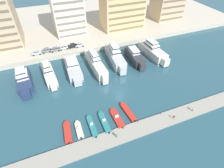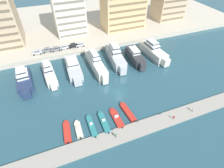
# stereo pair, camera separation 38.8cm
# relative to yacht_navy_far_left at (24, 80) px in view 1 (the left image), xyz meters

# --- Properties ---
(ground_plane) EXTENTS (400.00, 400.00, 0.00)m
(ground_plane) POSITION_rel_yacht_navy_far_left_xyz_m (29.84, -16.15, -2.15)
(ground_plane) COLOR #285160
(quay_promenade) EXTENTS (180.00, 70.00, 2.11)m
(quay_promenade) POSITION_rel_yacht_navy_far_left_xyz_m (29.84, 47.61, -1.10)
(quay_promenade) COLOR beige
(quay_promenade) RESTS_ON ground
(pier_dock) EXTENTS (120.00, 4.71, 0.55)m
(pier_dock) POSITION_rel_yacht_navy_far_left_xyz_m (29.84, -31.68, -1.88)
(pier_dock) COLOR #9E998E
(pier_dock) RESTS_ON ground
(yacht_navy_far_left) EXTENTS (5.87, 15.89, 7.84)m
(yacht_navy_far_left) POSITION_rel_yacht_navy_far_left_xyz_m (0.00, 0.00, 0.00)
(yacht_navy_far_left) COLOR navy
(yacht_navy_far_left) RESTS_ON ground
(yacht_ivory_left) EXTENTS (4.81, 15.54, 8.04)m
(yacht_ivory_left) POSITION_rel_yacht_navy_far_left_xyz_m (8.69, 0.61, 0.06)
(yacht_ivory_left) COLOR silver
(yacht_ivory_left) RESTS_ON ground
(yacht_silver_mid_left) EXTENTS (5.35, 18.11, 6.34)m
(yacht_silver_mid_left) POSITION_rel_yacht_navy_far_left_xyz_m (17.81, 1.16, -0.30)
(yacht_silver_mid_left) COLOR silver
(yacht_silver_mid_left) RESTS_ON ground
(yacht_ivory_center_left) EXTENTS (4.28, 20.98, 8.77)m
(yacht_ivory_center_left) POSITION_rel_yacht_navy_far_left_xyz_m (26.53, -0.15, 0.53)
(yacht_ivory_center_left) COLOR silver
(yacht_ivory_center_left) RESTS_ON ground
(yacht_silver_center) EXTENTS (5.85, 19.62, 9.13)m
(yacht_silver_center) POSITION_rel_yacht_navy_far_left_xyz_m (35.68, 1.72, 0.56)
(yacht_silver_center) COLOR silver
(yacht_silver_center) RESTS_ON ground
(yacht_charcoal_center_right) EXTENTS (4.86, 15.91, 6.91)m
(yacht_charcoal_center_right) POSITION_rel_yacht_navy_far_left_xyz_m (43.59, -0.58, -0.04)
(yacht_charcoal_center_right) COLOR #333338
(yacht_charcoal_center_right) RESTS_ON ground
(yacht_ivory_mid_right) EXTENTS (6.15, 18.80, 8.45)m
(yacht_ivory_mid_right) POSITION_rel_yacht_navy_far_left_xyz_m (52.69, 0.07, 0.31)
(yacht_ivory_mid_right) COLOR silver
(yacht_ivory_mid_right) RESTS_ON ground
(motorboat_red_far_left) EXTENTS (2.32, 7.40, 1.00)m
(motorboat_red_far_left) POSITION_rel_yacht_navy_far_left_xyz_m (10.35, -25.58, -1.66)
(motorboat_red_far_left) COLOR red
(motorboat_red_far_left) RESTS_ON ground
(motorboat_cream_left) EXTENTS (1.77, 6.10, 1.37)m
(motorboat_cream_left) POSITION_rel_yacht_navy_far_left_xyz_m (13.44, -25.92, -1.68)
(motorboat_cream_left) COLOR beige
(motorboat_cream_left) RESTS_ON ground
(motorboat_teal_mid_left) EXTENTS (1.54, 8.03, 1.42)m
(motorboat_teal_mid_left) POSITION_rel_yacht_navy_far_left_xyz_m (17.12, -26.18, -1.66)
(motorboat_teal_mid_left) COLOR teal
(motorboat_teal_mid_left) RESTS_ON ground
(motorboat_teal_center_left) EXTENTS (1.69, 8.12, 1.36)m
(motorboat_teal_center_left) POSITION_rel_yacht_navy_far_left_xyz_m (20.82, -26.20, -1.68)
(motorboat_teal_center_left) COLOR teal
(motorboat_teal_center_left) RESTS_ON ground
(motorboat_red_center) EXTENTS (2.34, 8.00, 1.25)m
(motorboat_red_center) POSITION_rel_yacht_navy_far_left_xyz_m (24.81, -26.13, -1.78)
(motorboat_red_center) COLOR red
(motorboat_red_center) RESTS_ON ground
(motorboat_red_center_right) EXTENTS (2.40, 8.23, 0.88)m
(motorboat_red_center_right) POSITION_rel_yacht_navy_far_left_xyz_m (28.83, -25.19, -1.73)
(motorboat_red_center_right) COLOR red
(motorboat_red_center_right) RESTS_ON ground
(car_silver_far_left) EXTENTS (4.14, 1.99, 1.80)m
(car_silver_far_left) POSITION_rel_yacht_navy_far_left_xyz_m (5.54, 16.35, 0.93)
(car_silver_far_left) COLOR #B7BCC1
(car_silver_far_left) RESTS_ON quay_promenade
(car_grey_left) EXTENTS (4.20, 2.12, 1.80)m
(car_grey_left) POSITION_rel_yacht_navy_far_left_xyz_m (9.65, 16.72, 0.93)
(car_grey_left) COLOR slate
(car_grey_left) RESTS_ON quay_promenade
(car_grey_mid_left) EXTENTS (4.20, 2.12, 1.80)m
(car_grey_mid_left) POSITION_rel_yacht_navy_far_left_xyz_m (13.29, 16.20, 0.93)
(car_grey_mid_left) COLOR slate
(car_grey_mid_left) RESTS_ON quay_promenade
(car_silver_center_left) EXTENTS (4.18, 2.09, 1.80)m
(car_silver_center_left) POSITION_rel_yacht_navy_far_left_xyz_m (17.01, 16.53, 0.93)
(car_silver_center_left) COLOR #B7BCC1
(car_silver_center_left) RESTS_ON quay_promenade
(car_black_center) EXTENTS (4.14, 2.00, 1.80)m
(car_black_center) POSITION_rel_yacht_navy_far_left_xyz_m (21.00, 16.55, 0.93)
(car_black_center) COLOR black
(car_black_center) RESTS_ON quay_promenade
(car_silver_center_right) EXTENTS (4.12, 1.96, 1.80)m
(car_silver_center_right) POSITION_rel_yacht_navy_far_left_xyz_m (24.22, 16.22, 0.93)
(car_silver_center_right) COLOR #B7BCC1
(car_silver_center_right) RESTS_ON quay_promenade
(apartment_block_left) EXTENTS (14.51, 16.84, 23.41)m
(apartment_block_left) POSITION_rel_yacht_navy_far_left_xyz_m (23.50, 33.89, 10.72)
(apartment_block_left) COLOR silver
(apartment_block_left) RESTS_ON quay_promenade
(apartment_block_mid_left) EXTENTS (21.51, 12.71, 23.71)m
(apartment_block_mid_left) POSITION_rel_yacht_navy_far_left_xyz_m (50.64, 28.83, 10.86)
(apartment_block_mid_left) COLOR #E0BC84
(apartment_block_mid_left) RESTS_ON quay_promenade
(apartment_block_center_left) EXTENTS (16.29, 13.08, 18.61)m
(apartment_block_center_left) POSITION_rel_yacht_navy_far_left_xyz_m (80.22, 31.43, 8.33)
(apartment_block_center_left) COLOR #C6AD89
(apartment_block_center_left) RESTS_ON quay_promenade
(pedestrian_near_edge) EXTENTS (0.60, 0.31, 1.59)m
(pedestrian_near_edge) POSITION_rel_yacht_navy_far_left_xyz_m (22.21, -31.84, -0.66)
(pedestrian_near_edge) COLOR #282D3D
(pedestrian_near_edge) RESTS_ON pier_dock
(pedestrian_mid_deck) EXTENTS (0.46, 0.48, 1.62)m
(pedestrian_mid_deck) POSITION_rel_yacht_navy_far_left_xyz_m (47.30, -32.08, -0.65)
(pedestrian_mid_deck) COLOR #282D3D
(pedestrian_mid_deck) RESTS_ON pier_dock
(pedestrian_far_side) EXTENTS (0.42, 0.51, 1.56)m
(pedestrian_far_side) POSITION_rel_yacht_navy_far_left_xyz_m (40.04, -32.42, -0.68)
(pedestrian_far_side) COLOR #7A6B56
(pedestrian_far_side) RESTS_ON pier_dock
(bollard_west) EXTENTS (0.20, 0.20, 0.61)m
(bollard_west) POSITION_rel_yacht_navy_far_left_xyz_m (22.22, -29.58, -1.28)
(bollard_west) COLOR #2D2D33
(bollard_west) RESTS_ON pier_dock
(bollard_west_mid) EXTENTS (0.20, 0.20, 0.61)m
(bollard_west_mid) POSITION_rel_yacht_navy_far_left_xyz_m (29.83, -29.58, -1.28)
(bollard_west_mid) COLOR #2D2D33
(bollard_west_mid) RESTS_ON pier_dock
(bollard_east_mid) EXTENTS (0.20, 0.20, 0.61)m
(bollard_east_mid) POSITION_rel_yacht_navy_far_left_xyz_m (37.45, -29.58, -1.28)
(bollard_east_mid) COLOR #2D2D33
(bollard_east_mid) RESTS_ON pier_dock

